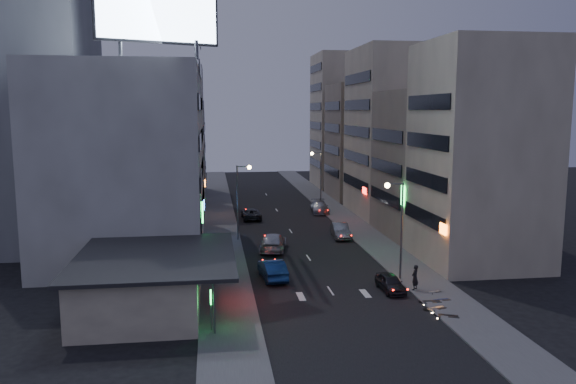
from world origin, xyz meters
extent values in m
plane|color=black|center=(0.00, 0.00, 0.00)|extent=(180.00, 180.00, 0.00)
cube|color=#4C4C4F|center=(-8.00, 30.00, 0.06)|extent=(4.00, 120.00, 0.12)
cube|color=#4C4C4F|center=(8.00, 30.00, 0.06)|extent=(4.00, 120.00, 0.12)
cube|color=beige|center=(-14.00, 2.00, 1.80)|extent=(8.00, 12.00, 3.60)
cube|color=black|center=(-13.00, 2.00, 3.75)|extent=(11.00, 13.00, 0.25)
cube|color=black|center=(-8.90, 2.00, 3.10)|extent=(0.12, 4.00, 0.90)
cube|color=#FF1E14|center=(-8.82, 2.00, 3.10)|extent=(0.04, 3.70, 0.70)
cube|color=beige|center=(-17.00, 20.00, 9.00)|extent=(14.00, 24.00, 18.00)
cube|color=gray|center=(-26.00, 23.00, 17.00)|extent=(10.00, 14.00, 34.00)
cube|color=beige|center=(15.00, 10.50, 10.00)|extent=(10.00, 11.00, 20.00)
cube|color=gray|center=(15.50, 22.00, 8.00)|extent=(11.00, 12.00, 16.00)
cube|color=beige|center=(15.00, 35.00, 11.00)|extent=(10.00, 14.00, 22.00)
cube|color=beige|center=(-15.50, 45.00, 10.00)|extent=(11.00, 10.00, 20.00)
cube|color=gray|center=(-16.00, 58.00, 7.50)|extent=(12.00, 10.00, 15.00)
cube|color=gray|center=(15.50, 50.00, 9.00)|extent=(11.00, 12.00, 18.00)
cube|color=beige|center=(16.00, 64.00, 12.00)|extent=(12.00, 12.00, 24.00)
cylinder|color=#595B60|center=(-16.00, 10.00, 18.75)|extent=(0.30, 0.30, 1.50)
cylinder|color=#595B60|center=(-10.00, 10.00, 18.75)|extent=(0.30, 0.30, 1.50)
cube|color=black|center=(-13.00, 10.00, 21.70)|extent=(9.52, 3.75, 5.00)
cube|color=#BFDAFF|center=(-12.92, 9.79, 21.70)|extent=(9.04, 3.34, 4.60)
cylinder|color=#595B60|center=(6.30, 6.00, 4.12)|extent=(0.16, 0.16, 8.00)
cylinder|color=#595B60|center=(5.60, 6.00, 8.02)|extent=(1.40, 0.10, 0.10)
sphere|color=#FFD88C|center=(5.00, 6.00, 7.92)|extent=(0.44, 0.44, 0.44)
cylinder|color=#595B60|center=(-6.30, 22.00, 4.12)|extent=(0.16, 0.16, 8.00)
cylinder|color=#595B60|center=(-5.60, 22.00, 8.02)|extent=(1.40, 0.10, 0.10)
sphere|color=#FFD88C|center=(-5.00, 22.00, 7.92)|extent=(0.44, 0.44, 0.44)
cylinder|color=#595B60|center=(6.30, 40.00, 4.12)|extent=(0.16, 0.16, 8.00)
cylinder|color=#595B60|center=(5.60, 40.00, 8.02)|extent=(1.40, 0.10, 0.10)
sphere|color=#FFD88C|center=(5.00, 40.00, 7.92)|extent=(0.44, 0.44, 0.44)
imported|color=#28272D|center=(4.59, 3.35, 0.66)|extent=(1.67, 3.93, 1.33)
imported|color=#929599|center=(4.93, 21.93, 0.80)|extent=(2.03, 4.94, 1.59)
imported|color=#2A2C30|center=(-4.01, 33.86, 0.70)|extent=(2.42, 5.10, 1.40)
imported|color=#98999F|center=(5.60, 37.17, 0.79)|extent=(2.68, 5.63, 1.58)
imported|color=navy|center=(-4.14, 7.76, 0.82)|extent=(2.20, 5.13, 1.64)
imported|color=#AAACB3|center=(-3.00, 17.30, 0.85)|extent=(3.52, 6.23, 1.70)
imported|color=black|center=(6.45, 3.07, 1.10)|extent=(0.85, 0.83, 1.97)
camera|label=1|loc=(-9.01, -37.16, 13.89)|focal=35.00mm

